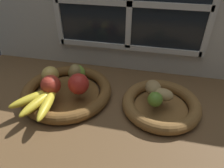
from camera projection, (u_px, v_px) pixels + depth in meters
The scene contains 13 objects.
ground_plane at pixel (115, 109), 78.68cm from camera, with size 140.00×90.00×3.00cm, color brown.
back_wall at pixel (130, 10), 85.46cm from camera, with size 140.00×4.60×55.00cm.
fruit_bowl_left at pixel (67, 91), 82.18cm from camera, with size 35.74×35.74×4.48cm.
fruit_bowl_right at pixel (161, 104), 75.65cm from camera, with size 28.79×28.79×4.48cm.
apple_green_back at pixel (77, 73), 82.46cm from camera, with size 6.84×6.84×6.84cm, color #7AA338.
apple_red_front at pixel (51, 85), 75.27cm from camera, with size 7.40×7.40×7.40cm, color #B73828.
apple_red_right at pixel (79, 84), 75.37cm from camera, with size 7.87×7.87×7.87cm, color red.
apple_golden_left at pixel (50, 75), 81.48cm from camera, with size 6.81×6.81×6.81cm, color #DBB756.
pear_brown at pixel (76, 73), 81.42cm from camera, with size 6.05×5.24×7.79cm, color olive.
banana_bunch_front at pixel (40, 101), 71.11cm from camera, with size 15.71×18.28×3.27cm.
potato_oblong at pixel (153, 88), 75.59cm from camera, with size 7.64×5.76×5.19cm, color #A38451.
potato_large at pixel (163, 94), 72.97cm from camera, with size 7.55×4.97×4.47cm, color tan.
lime_near at pixel (155, 99), 70.14cm from camera, with size 5.24×5.24×5.24cm, color olive.
Camera 1 is at (11.48, -57.48, 51.90)cm, focal length 32.78 mm.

